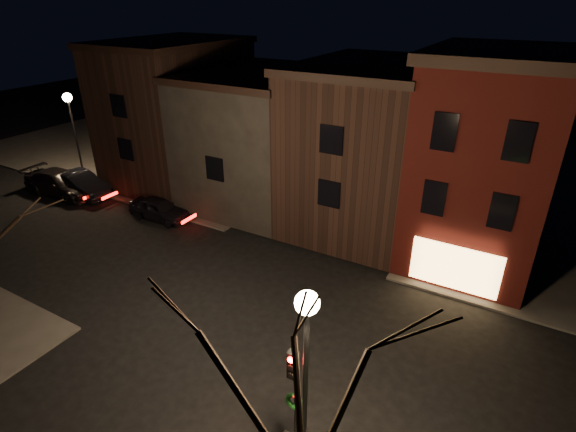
{
  "coord_description": "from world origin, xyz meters",
  "views": [
    {
      "loc": [
        10.01,
        -13.55,
        12.74
      ],
      "look_at": [
        0.44,
        3.16,
        3.2
      ],
      "focal_mm": 28.0,
      "sensor_mm": 36.0,
      "label": 1
    }
  ],
  "objects_px": {
    "traffic_signal": "(294,387)",
    "parked_car_a": "(159,209)",
    "street_lamp_far": "(71,114)",
    "parked_car_c": "(62,183)",
    "parked_car_b": "(80,184)",
    "bare_tree_right": "(307,408)",
    "street_lamp_near": "(306,340)"
  },
  "relations": [
    {
      "from": "traffic_signal",
      "to": "parked_car_b",
      "type": "relative_size",
      "value": 0.8
    },
    {
      "from": "street_lamp_far",
      "to": "parked_car_c",
      "type": "distance_m",
      "value": 4.97
    },
    {
      "from": "traffic_signal",
      "to": "parked_car_a",
      "type": "bearing_deg",
      "value": 146.85
    },
    {
      "from": "street_lamp_near",
      "to": "parked_car_c",
      "type": "relative_size",
      "value": 1.09
    },
    {
      "from": "traffic_signal",
      "to": "bare_tree_right",
      "type": "distance_m",
      "value": 4.87
    },
    {
      "from": "bare_tree_right",
      "to": "parked_car_a",
      "type": "relative_size",
      "value": 2.1
    },
    {
      "from": "bare_tree_right",
      "to": "parked_car_a",
      "type": "distance_m",
      "value": 22.08
    },
    {
      "from": "bare_tree_right",
      "to": "traffic_signal",
      "type": "bearing_deg",
      "value": 122.41
    },
    {
      "from": "bare_tree_right",
      "to": "street_lamp_near",
      "type": "bearing_deg",
      "value": 117.47
    },
    {
      "from": "street_lamp_near",
      "to": "street_lamp_far",
      "type": "xyz_separation_m",
      "value": [
        -25.2,
        12.2,
        0.0
      ]
    },
    {
      "from": "street_lamp_far",
      "to": "traffic_signal",
      "type": "distance_m",
      "value": 27.35
    },
    {
      "from": "parked_car_b",
      "to": "street_lamp_near",
      "type": "bearing_deg",
      "value": -109.94
    },
    {
      "from": "street_lamp_far",
      "to": "parked_car_b",
      "type": "relative_size",
      "value": 1.28
    },
    {
      "from": "parked_car_b",
      "to": "parked_car_a",
      "type": "bearing_deg",
      "value": -85.91
    },
    {
      "from": "traffic_signal",
      "to": "parked_car_a",
      "type": "relative_size",
      "value": 1.0
    },
    {
      "from": "street_lamp_far",
      "to": "parked_car_c",
      "type": "height_order",
      "value": "street_lamp_far"
    },
    {
      "from": "parked_car_b",
      "to": "traffic_signal",
      "type": "bearing_deg",
      "value": -109.47
    },
    {
      "from": "traffic_signal",
      "to": "bare_tree_right",
      "type": "relative_size",
      "value": 0.48
    },
    {
      "from": "parked_car_b",
      "to": "parked_car_c",
      "type": "height_order",
      "value": "parked_car_c"
    },
    {
      "from": "parked_car_b",
      "to": "street_lamp_far",
      "type": "bearing_deg",
      "value": 52.38
    },
    {
      "from": "street_lamp_far",
      "to": "parked_car_a",
      "type": "height_order",
      "value": "street_lamp_far"
    },
    {
      "from": "street_lamp_near",
      "to": "bare_tree_right",
      "type": "distance_m",
      "value": 2.98
    },
    {
      "from": "street_lamp_near",
      "to": "parked_car_c",
      "type": "bearing_deg",
      "value": 158.01
    },
    {
      "from": "parked_car_c",
      "to": "parked_car_a",
      "type": "bearing_deg",
      "value": -89.61
    },
    {
      "from": "street_lamp_near",
      "to": "parked_car_b",
      "type": "bearing_deg",
      "value": 155.83
    },
    {
      "from": "street_lamp_far",
      "to": "parked_car_a",
      "type": "xyz_separation_m",
      "value": [
        9.43,
        -1.8,
        -4.49
      ]
    },
    {
      "from": "street_lamp_far",
      "to": "parked_car_b",
      "type": "distance_m",
      "value": 5.1
    },
    {
      "from": "street_lamp_near",
      "to": "bare_tree_right",
      "type": "relative_size",
      "value": 0.76
    },
    {
      "from": "street_lamp_far",
      "to": "traffic_signal",
      "type": "height_order",
      "value": "street_lamp_far"
    },
    {
      "from": "traffic_signal",
      "to": "parked_car_c",
      "type": "height_order",
      "value": "traffic_signal"
    },
    {
      "from": "traffic_signal",
      "to": "parked_car_c",
      "type": "bearing_deg",
      "value": 158.53
    },
    {
      "from": "bare_tree_right",
      "to": "parked_car_c",
      "type": "distance_m",
      "value": 29.03
    }
  ]
}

